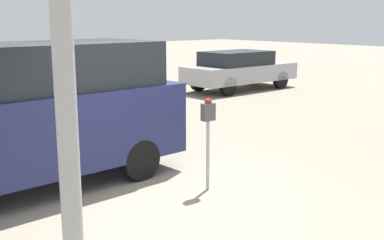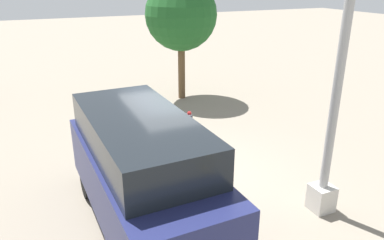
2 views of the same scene
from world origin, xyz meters
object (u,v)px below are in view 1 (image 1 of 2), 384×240
parking_meter_near (208,123)px  parked_van (28,112)px  car_distant (239,69)px  lamp_post (67,119)px

parking_meter_near → parked_van: bearing=-35.8°
parked_van → car_distant: (-9.98, -5.28, -0.42)m
parked_van → parking_meter_near: bearing=135.5°
parking_meter_near → lamp_post: bearing=35.3°
lamp_post → parked_van: (-1.04, -3.47, -0.59)m
lamp_post → parked_van: 3.67m
parking_meter_near → car_distant: bearing=-131.7°
parking_meter_near → lamp_post: 3.53m
car_distant → parked_van: bearing=-152.6°
parked_van → car_distant: parked_van is taller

